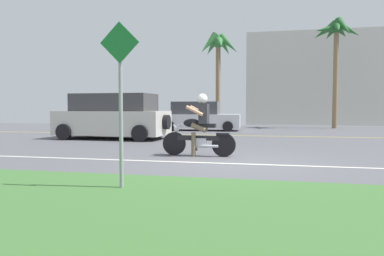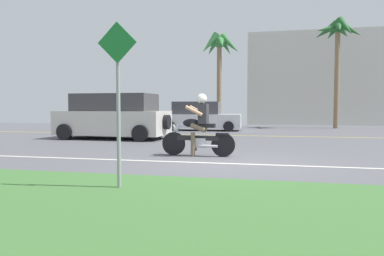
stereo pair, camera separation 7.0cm
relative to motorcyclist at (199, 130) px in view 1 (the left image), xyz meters
The scene contains 13 objects.
ground 2.27m from the motorcyclist, 64.71° to the left, with size 56.00×30.00×0.04m, color #545459.
grass_median 5.28m from the motorcyclist, 79.88° to the right, with size 56.00×3.80×0.06m, color #3D6B33.
lane_line_near 1.64m from the motorcyclist, 51.88° to the right, with size 50.40×0.12×0.01m, color silver.
lane_line_far 7.37m from the motorcyclist, 82.80° to the left, with size 50.40×0.12×0.01m, color yellow.
motorcyclist is the anchor object (origin of this frame).
suv_nearby 6.37m from the motorcyclist, 134.92° to the left, with size 4.70×2.34×1.85m.
parked_car_0 14.03m from the motorcyclist, 124.94° to the left, with size 4.50×2.20×1.58m.
parked_car_1 10.86m from the motorcyclist, 101.24° to the left, with size 4.51×2.02×1.61m.
palm_tree_0 16.14m from the motorcyclist, 96.29° to the left, with size 2.86×3.04×6.37m.
palm_tree_1 16.38m from the motorcyclist, 68.58° to the left, with size 2.97×3.02×6.76m.
motorcyclist_distant 8.47m from the motorcyclist, 119.23° to the left, with size 1.27×1.12×1.35m.
street_sign 4.41m from the motorcyclist, 94.97° to the right, with size 0.62×0.06×2.58m.
building_far 21.02m from the motorcyclist, 73.13° to the left, with size 12.08×4.00×6.81m, color beige.
Camera 1 is at (0.96, -8.47, 1.29)m, focal length 34.22 mm.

